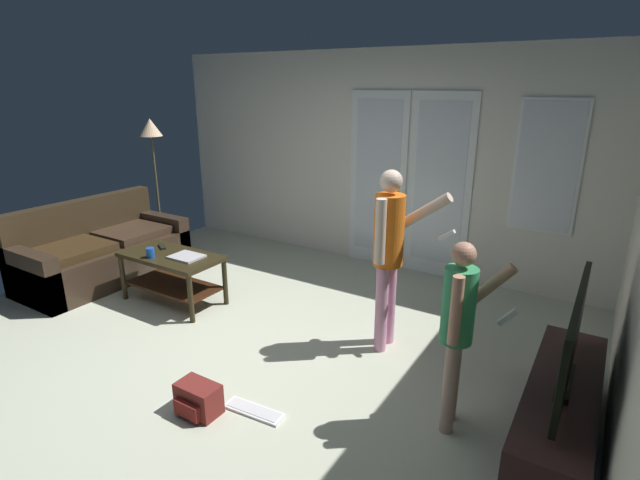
% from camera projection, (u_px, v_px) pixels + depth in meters
% --- Properties ---
extents(ground_plane, '(5.65, 5.52, 0.02)m').
position_uv_depth(ground_plane, '(218.00, 357.00, 3.98)').
color(ground_plane, '#B3B8A1').
extents(wall_back_with_doors, '(5.65, 0.09, 2.56)m').
position_uv_depth(wall_back_with_doors, '(377.00, 162.00, 5.75)').
color(wall_back_with_doors, silver).
rests_on(wall_back_with_doors, ground_plane).
extents(leather_couch, '(0.86, 1.81, 0.88)m').
position_uv_depth(leather_couch, '(102.00, 253.00, 5.50)').
color(leather_couch, '#2F231A').
rests_on(leather_couch, ground_plane).
extents(coffee_table, '(1.05, 0.53, 0.51)m').
position_uv_depth(coffee_table, '(172.00, 268.00, 4.86)').
color(coffee_table, black).
rests_on(coffee_table, ground_plane).
extents(tv_stand, '(0.40, 1.56, 0.40)m').
position_uv_depth(tv_stand, '(559.00, 413.00, 2.98)').
color(tv_stand, '#371E1D').
rests_on(tv_stand, ground_plane).
extents(flat_screen_tv, '(0.08, 1.23, 0.60)m').
position_uv_depth(flat_screen_tv, '(572.00, 340.00, 2.83)').
color(flat_screen_tv, black).
rests_on(flat_screen_tv, tv_stand).
extents(person_adult, '(0.60, 0.41, 1.52)m').
position_uv_depth(person_adult, '(390.00, 245.00, 3.85)').
color(person_adult, pink).
rests_on(person_adult, ground_plane).
extents(person_child, '(0.42, 0.39, 1.27)m').
position_uv_depth(person_child, '(459.00, 321.00, 2.95)').
color(person_child, tan).
rests_on(person_child, ground_plane).
extents(floor_lamp, '(0.29, 0.29, 1.73)m').
position_uv_depth(floor_lamp, '(152.00, 140.00, 6.17)').
color(floor_lamp, '#2C342F').
rests_on(floor_lamp, ground_plane).
extents(backpack, '(0.30, 0.22, 0.22)m').
position_uv_depth(backpack, '(198.00, 399.00, 3.27)').
color(backpack, maroon).
rests_on(backpack, ground_plane).
extents(loose_keyboard, '(0.45, 0.16, 0.02)m').
position_uv_depth(loose_keyboard, '(254.00, 411.00, 3.30)').
color(loose_keyboard, white).
rests_on(loose_keyboard, ground_plane).
extents(laptop_closed, '(0.31, 0.25, 0.02)m').
position_uv_depth(laptop_closed, '(187.00, 257.00, 4.73)').
color(laptop_closed, '#B8B8BA').
rests_on(laptop_closed, coffee_table).
extents(cup_near_edge, '(0.08, 0.08, 0.10)m').
position_uv_depth(cup_near_edge, '(150.00, 253.00, 4.72)').
color(cup_near_edge, '#1749A1').
rests_on(cup_near_edge, coffee_table).
extents(tv_remote_black, '(0.17, 0.13, 0.02)m').
position_uv_depth(tv_remote_black, '(162.00, 247.00, 5.02)').
color(tv_remote_black, black).
rests_on(tv_remote_black, coffee_table).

